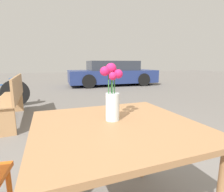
% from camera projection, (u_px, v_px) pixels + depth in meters
% --- Properties ---
extents(table_front, '(0.99, 0.94, 0.72)m').
position_uv_depth(table_front, '(116.00, 137.00, 1.07)').
color(table_front, '#9E7047').
rests_on(table_front, ground_plane).
extents(flower_vase, '(0.15, 0.14, 0.36)m').
position_uv_depth(flower_vase, '(112.00, 98.00, 1.09)').
color(flower_vase, silver).
rests_on(flower_vase, table_front).
extents(bench_near, '(0.47, 1.63, 0.85)m').
position_uv_depth(bench_near, '(13.00, 97.00, 3.23)').
color(bench_near, tan).
rests_on(bench_near, ground_plane).
extents(parked_car, '(4.25, 1.84, 1.18)m').
position_uv_depth(parked_car, '(112.00, 74.00, 8.56)').
color(parked_car, navy).
rests_on(parked_car, ground_plane).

